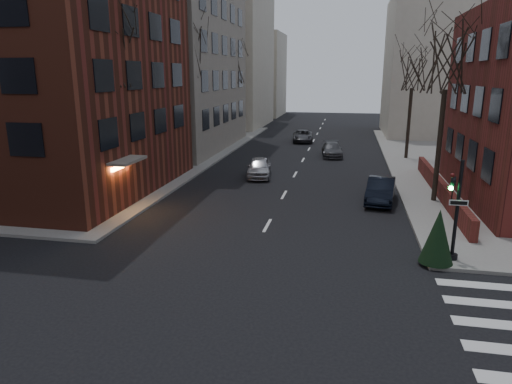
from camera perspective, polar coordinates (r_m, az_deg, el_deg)
ground at (r=12.28m, az=-9.12°, el=-22.20°), size 160.00×160.00×0.00m
sidewalk_far_left at (r=51.50m, az=-28.30°, el=4.80°), size 44.00×44.00×0.15m
building_left_brick at (r=32.06m, az=-26.53°, el=16.17°), size 15.00×15.00×18.00m
building_left_tan at (r=48.30m, az=-15.26°, el=22.11°), size 18.00×18.00×28.00m
low_wall_right at (r=29.46m, az=22.04°, el=0.46°), size 0.35×16.00×1.00m
building_distant_la at (r=66.82m, az=-5.08°, el=16.03°), size 14.00×16.00×18.00m
building_distant_ra at (r=60.22m, az=22.93°, el=14.18°), size 14.00×14.00×16.00m
building_distant_lb at (r=82.84m, az=-0.27°, el=14.42°), size 10.00×12.00×14.00m
traffic_signal at (r=19.40m, az=23.57°, el=-2.83°), size 0.76×0.44×4.00m
tree_left_a at (r=26.31m, az=-17.71°, el=16.48°), size 4.18×4.18×10.26m
tree_left_b at (r=37.32m, az=-8.56°, el=16.93°), size 4.40×4.40×10.80m
tree_left_c at (r=50.70m, az=-3.00°, el=15.42°), size 3.96×3.96×9.72m
tree_right_a at (r=27.63m, az=22.86°, el=15.01°), size 3.96×3.96×9.72m
tree_right_b at (r=41.46m, az=19.06°, el=14.24°), size 3.74×3.74×9.18m
streetlamp_near at (r=33.47m, az=-9.60°, el=9.15°), size 0.36×0.36×6.28m
streetlamp_far at (r=52.59m, az=-1.75°, el=11.27°), size 0.36×0.36×6.28m
parked_sedan at (r=27.51m, az=15.32°, el=0.20°), size 2.02×4.47×1.42m
car_lane_silver at (r=33.11m, az=0.40°, el=3.10°), size 2.20×4.29×1.40m
car_lane_gray at (r=41.96m, az=9.47°, el=5.25°), size 2.16×4.43×1.24m
car_lane_far at (r=50.66m, az=5.86°, el=6.98°), size 2.54×4.76×1.27m
sandwich_board at (r=19.46m, az=21.48°, el=-6.74°), size 0.49×0.60×0.84m
evergreen_shrub at (r=19.01m, az=21.78°, el=-5.15°), size 1.55×1.55×2.16m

